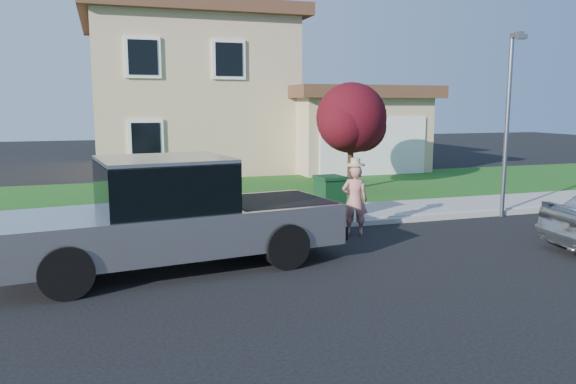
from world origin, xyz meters
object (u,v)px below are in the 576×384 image
object	(u,v)px
woman	(355,199)
street_lamp	(509,114)
pickup_truck	(173,217)
trash_bin	(330,197)
ornamental_tree	(352,121)

from	to	relation	value
woman	street_lamp	distance (m)	4.92
pickup_truck	street_lamp	xyz separation A→B (m)	(8.68, 1.96, 1.72)
woman	trash_bin	xyz separation A→B (m)	(-0.07, 1.27, -0.15)
ornamental_tree	trash_bin	size ratio (longest dim) A/B	3.43
woman	street_lamp	world-z (taller)	street_lamp
pickup_truck	street_lamp	world-z (taller)	street_lamp
pickup_truck	woman	world-z (taller)	pickup_truck
ornamental_tree	street_lamp	size ratio (longest dim) A/B	0.76
woman	trash_bin	bearing A→B (deg)	-63.75
trash_bin	street_lamp	size ratio (longest dim) A/B	0.22
woman	ornamental_tree	world-z (taller)	ornamental_tree
ornamental_tree	trash_bin	world-z (taller)	ornamental_tree
woman	trash_bin	size ratio (longest dim) A/B	1.68
pickup_truck	trash_bin	xyz separation A→B (m)	(4.08, 2.60, -0.25)
trash_bin	woman	bearing A→B (deg)	-91.35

